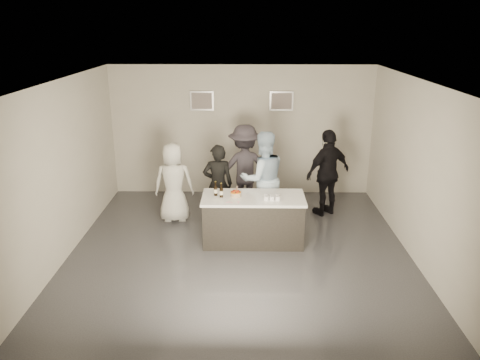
{
  "coord_description": "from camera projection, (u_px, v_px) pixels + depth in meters",
  "views": [
    {
      "loc": [
        0.12,
        -7.59,
        3.9
      ],
      "look_at": [
        0.0,
        0.5,
        1.15
      ],
      "focal_mm": 35.0,
      "sensor_mm": 36.0,
      "label": 1
    }
  ],
  "objects": [
    {
      "name": "picture_left",
      "position": [
        202.0,
        101.0,
        10.56
      ],
      "size": [
        0.54,
        0.04,
        0.44
      ],
      "primitive_type": "cube",
      "color": "#B2B2B7",
      "rests_on": "wall_back"
    },
    {
      "name": "person_guest_left",
      "position": [
        174.0,
        183.0,
        9.44
      ],
      "size": [
        0.83,
        0.57,
        1.63
      ],
      "primitive_type": "imported",
      "rotation": [
        0.0,
        0.0,
        3.21
      ],
      "color": "silver",
      "rests_on": "ground"
    },
    {
      "name": "wall_right",
      "position": [
        416.0,
        171.0,
        7.92
      ],
      "size": [
        0.04,
        6.0,
        3.0
      ],
      "primitive_type": "cube",
      "color": "beige",
      "rests_on": "ground"
    },
    {
      "name": "cake",
      "position": [
        236.0,
        194.0,
        8.45
      ],
      "size": [
        0.19,
        0.19,
        0.07
      ],
      "primitive_type": "cylinder",
      "color": "orange",
      "rests_on": "bar_counter"
    },
    {
      "name": "person_guest_right",
      "position": [
        328.0,
        173.0,
        9.72
      ],
      "size": [
        1.15,
        0.94,
        1.83
      ],
      "primitive_type": "imported",
      "rotation": [
        0.0,
        0.0,
        3.68
      ],
      "color": "black",
      "rests_on": "ground"
    },
    {
      "name": "wall_back",
      "position": [
        242.0,
        131.0,
        10.8
      ],
      "size": [
        6.0,
        0.04,
        3.0
      ],
      "primitive_type": "cube",
      "color": "beige",
      "rests_on": "ground"
    },
    {
      "name": "tumbler_cluster",
      "position": [
        272.0,
        197.0,
        8.3
      ],
      "size": [
        0.3,
        0.19,
        0.08
      ],
      "primitive_type": "cube",
      "color": "orange",
      "rests_on": "bar_counter"
    },
    {
      "name": "candles",
      "position": [
        234.0,
        202.0,
        8.18
      ],
      "size": [
        0.24,
        0.08,
        0.01
      ],
      "primitive_type": "cube",
      "color": "pink",
      "rests_on": "bar_counter"
    },
    {
      "name": "wall_front",
      "position": [
        235.0,
        252.0,
        5.12
      ],
      "size": [
        6.0,
        0.04,
        3.0
      ],
      "primitive_type": "cube",
      "color": "beige",
      "rests_on": "ground"
    },
    {
      "name": "wall_left",
      "position": [
        65.0,
        169.0,
        8.01
      ],
      "size": [
        0.04,
        6.0,
        3.0
      ],
      "primitive_type": "cube",
      "color": "beige",
      "rests_on": "ground"
    },
    {
      "name": "picture_right",
      "position": [
        282.0,
        101.0,
        10.54
      ],
      "size": [
        0.54,
        0.04,
        0.44
      ],
      "primitive_type": "cube",
      "color": "#B2B2B7",
      "rests_on": "wall_back"
    },
    {
      "name": "person_guest_back",
      "position": [
        245.0,
        168.0,
        9.96
      ],
      "size": [
        1.3,
        0.86,
        1.88
      ],
      "primitive_type": "imported",
      "rotation": [
        0.0,
        0.0,
        3.28
      ],
      "color": "#342F37",
      "rests_on": "ground"
    },
    {
      "name": "ceiling",
      "position": [
        240.0,
        81.0,
        7.48
      ],
      "size": [
        6.0,
        6.0,
        0.0
      ],
      "primitive_type": "plane",
      "rotation": [
        3.14,
        0.0,
        0.0
      ],
      "color": "white"
    },
    {
      "name": "beer_bottle_b",
      "position": [
        221.0,
        190.0,
        8.38
      ],
      "size": [
        0.07,
        0.07,
        0.26
      ],
      "primitive_type": "cylinder",
      "color": "black",
      "rests_on": "bar_counter"
    },
    {
      "name": "bar_counter",
      "position": [
        253.0,
        219.0,
        8.59
      ],
      "size": [
        1.86,
        0.86,
        0.9
      ],
      "primitive_type": "cube",
      "color": "white",
      "rests_on": "ground"
    },
    {
      "name": "beer_bottle_a",
      "position": [
        216.0,
        189.0,
        8.46
      ],
      "size": [
        0.07,
        0.07,
        0.26
      ],
      "primitive_type": "cylinder",
      "color": "black",
      "rests_on": "bar_counter"
    },
    {
      "name": "floor",
      "position": [
        240.0,
        249.0,
        8.45
      ],
      "size": [
        6.0,
        6.0,
        0.0
      ],
      "primitive_type": "plane",
      "color": "#3D3D42",
      "rests_on": "ground"
    },
    {
      "name": "person_main_black",
      "position": [
        218.0,
        185.0,
        9.31
      ],
      "size": [
        0.64,
        0.46,
        1.64
      ],
      "primitive_type": "imported",
      "rotation": [
        0.0,
        0.0,
        3.26
      ],
      "color": "black",
      "rests_on": "ground"
    },
    {
      "name": "person_main_blue",
      "position": [
        263.0,
        179.0,
        9.23
      ],
      "size": [
        1.09,
        0.95,
        1.91
      ],
      "primitive_type": "imported",
      "rotation": [
        0.0,
        0.0,
        3.42
      ],
      "color": "silver",
      "rests_on": "ground"
    }
  ]
}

